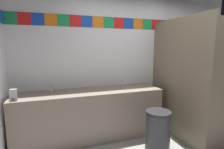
% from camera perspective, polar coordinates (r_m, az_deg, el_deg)
% --- Properties ---
extents(wall_back, '(4.42, 0.09, 2.65)m').
position_cam_1_polar(wall_back, '(3.57, 6.44, 4.72)').
color(wall_back, silver).
rests_on(wall_back, ground_plane).
extents(vanity_counter, '(2.46, 0.61, 0.85)m').
position_cam_1_polar(vanity_counter, '(3.16, -6.93, -12.64)').
color(vanity_counter, gray).
rests_on(vanity_counter, ground_plane).
extents(faucet_left, '(0.04, 0.10, 0.14)m').
position_cam_1_polar(faucet_left, '(3.05, -18.89, -4.60)').
color(faucet_left, silver).
rests_on(faucet_left, vanity_counter).
extents(faucet_right, '(0.04, 0.10, 0.14)m').
position_cam_1_polar(faucet_right, '(3.27, 3.21, -3.22)').
color(faucet_right, silver).
rests_on(faucet_right, vanity_counter).
extents(soap_dispenser, '(0.09, 0.09, 0.16)m').
position_cam_1_polar(soap_dispenser, '(2.82, -29.36, -5.77)').
color(soap_dispenser, '#B7BABF').
rests_on(soap_dispenser, vanity_counter).
extents(stall_divider, '(0.92, 1.44, 2.07)m').
position_cam_1_polar(stall_divider, '(3.14, 25.41, -2.10)').
color(stall_divider, '#726651').
rests_on(stall_divider, ground_plane).
extents(toilet, '(0.39, 0.49, 0.74)m').
position_cam_1_polar(toilet, '(3.99, 23.12, -10.60)').
color(toilet, white).
rests_on(toilet, ground_plane).
extents(trash_bin, '(0.37, 0.37, 0.66)m').
position_cam_1_polar(trash_bin, '(2.85, 14.61, -17.63)').
color(trash_bin, '#333338').
rests_on(trash_bin, ground_plane).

